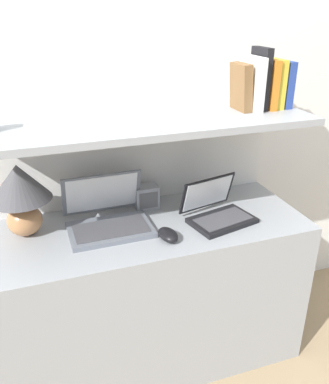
{
  "coord_description": "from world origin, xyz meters",
  "views": [
    {
      "loc": [
        -0.44,
        -1.19,
        1.58
      ],
      "look_at": [
        0.06,
        0.26,
        0.87
      ],
      "focal_mm": 38.0,
      "sensor_mm": 36.0,
      "label": 1
    }
  ],
  "objects_px": {
    "book_yellow": "(275,84)",
    "book_white": "(251,83)",
    "laptop_small": "(217,212)",
    "book_black": "(260,79)",
    "book_blue": "(284,84)",
    "router_box": "(146,197)",
    "computer_mouse": "(168,235)",
    "laptop_large": "(108,218)",
    "book_brown": "(241,87)",
    "book_orange": "(267,84)",
    "table_lamp": "(20,191)"
  },
  "relations": [
    {
      "from": "book_yellow",
      "to": "book_white",
      "type": "distance_m",
      "value": 0.12
    },
    {
      "from": "laptop_small",
      "to": "book_black",
      "type": "relative_size",
      "value": 1.24
    },
    {
      "from": "book_blue",
      "to": "book_black",
      "type": "relative_size",
      "value": 0.77
    },
    {
      "from": "router_box",
      "to": "book_black",
      "type": "bearing_deg",
      "value": -11.97
    },
    {
      "from": "computer_mouse",
      "to": "book_blue",
      "type": "bearing_deg",
      "value": 18.48
    },
    {
      "from": "laptop_small",
      "to": "router_box",
      "type": "relative_size",
      "value": 2.88
    },
    {
      "from": "computer_mouse",
      "to": "book_black",
      "type": "relative_size",
      "value": 0.48
    },
    {
      "from": "laptop_large",
      "to": "book_brown",
      "type": "bearing_deg",
      "value": 2.05
    },
    {
      "from": "router_box",
      "to": "book_blue",
      "type": "xyz_separation_m",
      "value": [
        0.6,
        -0.1,
        0.49
      ]
    },
    {
      "from": "router_box",
      "to": "book_white",
      "type": "relative_size",
      "value": 0.49
    },
    {
      "from": "laptop_large",
      "to": "book_orange",
      "type": "distance_m",
      "value": 0.88
    },
    {
      "from": "book_yellow",
      "to": "book_brown",
      "type": "distance_m",
      "value": 0.16
    },
    {
      "from": "laptop_large",
      "to": "laptop_small",
      "type": "distance_m",
      "value": 0.47
    },
    {
      "from": "computer_mouse",
      "to": "book_brown",
      "type": "height_order",
      "value": "book_brown"
    },
    {
      "from": "table_lamp",
      "to": "book_blue",
      "type": "bearing_deg",
      "value": -1.67
    },
    {
      "from": "laptop_small",
      "to": "book_blue",
      "type": "xyz_separation_m",
      "value": [
        0.34,
        0.11,
        0.51
      ]
    },
    {
      "from": "laptop_small",
      "to": "book_yellow",
      "type": "xyz_separation_m",
      "value": [
        0.29,
        0.11,
        0.51
      ]
    },
    {
      "from": "book_blue",
      "to": "book_white",
      "type": "bearing_deg",
      "value": 180.0
    },
    {
      "from": "router_box",
      "to": "book_blue",
      "type": "distance_m",
      "value": 0.78
    },
    {
      "from": "book_white",
      "to": "laptop_small",
      "type": "bearing_deg",
      "value": -148.07
    },
    {
      "from": "book_brown",
      "to": "book_orange",
      "type": "bearing_deg",
      "value": 0.0
    },
    {
      "from": "laptop_large",
      "to": "table_lamp",
      "type": "bearing_deg",
      "value": 170.61
    },
    {
      "from": "book_yellow",
      "to": "book_orange",
      "type": "relative_size",
      "value": 0.99
    },
    {
      "from": "table_lamp",
      "to": "book_blue",
      "type": "relative_size",
      "value": 1.56
    },
    {
      "from": "router_box",
      "to": "book_orange",
      "type": "xyz_separation_m",
      "value": [
        0.52,
        -0.1,
        0.5
      ]
    },
    {
      "from": "book_white",
      "to": "router_box",
      "type": "bearing_deg",
      "value": 166.95
    },
    {
      "from": "table_lamp",
      "to": "router_box",
      "type": "relative_size",
      "value": 2.79
    },
    {
      "from": "laptop_large",
      "to": "laptop_small",
      "type": "bearing_deg",
      "value": -10.83
    },
    {
      "from": "table_lamp",
      "to": "book_yellow",
      "type": "bearing_deg",
      "value": -1.74
    },
    {
      "from": "table_lamp",
      "to": "computer_mouse",
      "type": "bearing_deg",
      "value": -23.49
    },
    {
      "from": "book_white",
      "to": "book_brown",
      "type": "xyz_separation_m",
      "value": [
        -0.05,
        0.0,
        -0.01
      ]
    },
    {
      "from": "table_lamp",
      "to": "router_box",
      "type": "distance_m",
      "value": 0.56
    },
    {
      "from": "book_brown",
      "to": "laptop_large",
      "type": "bearing_deg",
      "value": -177.95
    },
    {
      "from": "router_box",
      "to": "book_yellow",
      "type": "height_order",
      "value": "book_yellow"
    },
    {
      "from": "laptop_large",
      "to": "router_box",
      "type": "xyz_separation_m",
      "value": [
        0.21,
        0.12,
        0.01
      ]
    },
    {
      "from": "table_lamp",
      "to": "router_box",
      "type": "bearing_deg",
      "value": 7.25
    },
    {
      "from": "computer_mouse",
      "to": "book_orange",
      "type": "bearing_deg",
      "value": 21.15
    },
    {
      "from": "router_box",
      "to": "book_orange",
      "type": "relative_size",
      "value": 0.53
    },
    {
      "from": "router_box",
      "to": "book_black",
      "type": "xyz_separation_m",
      "value": [
        0.48,
        -0.1,
        0.52
      ]
    },
    {
      "from": "laptop_large",
      "to": "book_black",
      "type": "bearing_deg",
      "value": 1.79
    },
    {
      "from": "table_lamp",
      "to": "book_brown",
      "type": "relative_size",
      "value": 1.56
    },
    {
      "from": "book_black",
      "to": "book_brown",
      "type": "relative_size",
      "value": 1.3
    },
    {
      "from": "router_box",
      "to": "book_yellow",
      "type": "relative_size",
      "value": 0.53
    },
    {
      "from": "laptop_large",
      "to": "book_brown",
      "type": "xyz_separation_m",
      "value": [
        0.6,
        0.02,
        0.5
      ]
    },
    {
      "from": "table_lamp",
      "to": "computer_mouse",
      "type": "relative_size",
      "value": 2.5
    },
    {
      "from": "book_blue",
      "to": "book_black",
      "type": "xyz_separation_m",
      "value": [
        -0.12,
        0.0,
        0.03
      ]
    },
    {
      "from": "computer_mouse",
      "to": "book_yellow",
      "type": "xyz_separation_m",
      "value": [
        0.55,
        0.2,
        0.53
      ]
    },
    {
      "from": "book_blue",
      "to": "book_black",
      "type": "distance_m",
      "value": 0.12
    },
    {
      "from": "book_blue",
      "to": "book_yellow",
      "type": "xyz_separation_m",
      "value": [
        -0.04,
        0.0,
        0.0
      ]
    },
    {
      "from": "book_yellow",
      "to": "book_black",
      "type": "distance_m",
      "value": 0.08
    }
  ]
}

